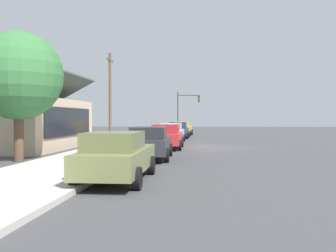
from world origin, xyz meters
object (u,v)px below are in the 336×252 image
Objects in this scene: utility_pole_wooden at (110,95)px; fire_hydrant_red at (141,142)px; car_silver at (172,132)px; shade_tree at (18,76)px; car_charcoal at (150,143)px; traffic_light_main at (186,106)px; car_olive at (117,156)px; car_cherry at (167,136)px; car_navy at (178,130)px; car_mustard at (183,128)px.

fire_hydrant_red is at bearing -153.53° from utility_pole_wooden.
shade_tree reaches higher than car_silver.
car_charcoal is 5.75m from fire_hydrant_red.
traffic_light_main is 7.32× the size of fire_hydrant_red.
utility_pole_wooden is (-15.86, 5.66, 0.44)m from traffic_light_main.
shade_tree reaches higher than fire_hydrant_red.
shade_tree is at bearing 178.12° from utility_pole_wooden.
shade_tree is 15.19m from utility_pole_wooden.
car_cherry is at bearing -1.58° from car_olive.
car_charcoal is 6.35m from car_cherry.
car_charcoal is 0.65× the size of utility_pole_wooden.
car_charcoal reaches higher than fire_hydrant_red.
car_cherry is (13.01, -0.25, 0.00)m from car_olive.
car_charcoal is at bearing -178.89° from car_navy.
traffic_light_main is at bearing -1.21° from car_silver.
car_olive is at bearing 179.45° from traffic_light_main.
car_charcoal is at bearing 179.48° from traffic_light_main.
traffic_light_main is at bearing -3.97° from fire_hydrant_red.
car_silver is 7.37m from fire_hydrant_red.
car_silver is 0.77× the size of shade_tree.
car_cherry is 0.81× the size of shade_tree.
utility_pole_wooden is at bearing 81.41° from car_silver.
car_navy is 0.92× the size of car_mustard.
fire_hydrant_red is at bearing -32.17° from shade_tree.
car_silver is at bearing 178.88° from traffic_light_main.
car_olive is at bearing 177.02° from car_charcoal.
fire_hydrant_red is at bearing 177.20° from car_mustard.
car_silver is (19.47, -0.02, -0.00)m from car_olive.
car_navy is 13.46m from fire_hydrant_red.
utility_pole_wooden is at bearing 160.36° from traffic_light_main.
car_olive is 25.61m from car_navy.
car_olive and car_navy have the same top height.
fire_hydrant_red is (12.23, 1.31, -0.32)m from car_olive.
car_mustard is (32.22, -0.17, -0.00)m from car_olive.
shade_tree is 9.13m from fire_hydrant_red.
car_navy is at bearing -45.33° from utility_pole_wooden.
car_cherry is 6.90× the size of fire_hydrant_red.
traffic_light_main is at bearing -0.18° from car_navy.
car_silver is (12.81, 0.06, -0.00)m from car_charcoal.
traffic_light_main is (31.04, -6.16, -0.46)m from shade_tree.
car_charcoal and car_silver have the same top height.
traffic_light_main is (10.51, -0.25, 2.68)m from car_navy.
car_charcoal is 1.03× the size of car_mustard.
car_charcoal is at bearing -158.38° from utility_pole_wooden.
shade_tree is at bearing 165.11° from car_navy.
fire_hydrant_red is (-20.00, 1.48, -0.32)m from car_mustard.
car_mustard is at bearing 177.36° from traffic_light_main.
utility_pole_wooden is 9.61m from fire_hydrant_red.
car_cherry is 0.65× the size of utility_pole_wooden.
utility_pole_wooden reaches higher than car_charcoal.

